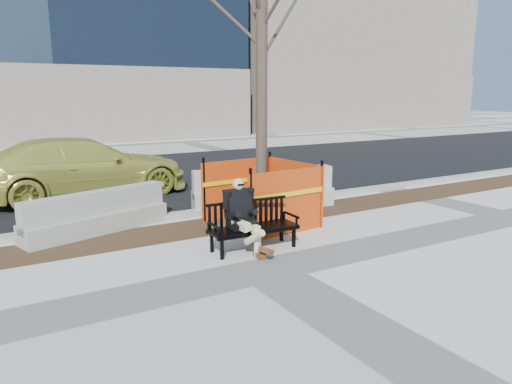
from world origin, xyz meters
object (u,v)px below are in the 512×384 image
tree_fence (261,224)px  jersey_barrier_right (263,208)px  bench (253,249)px  seated_man (241,251)px  jersey_barrier_left (98,232)px  sedan (85,197)px

tree_fence → jersey_barrier_right: size_ratio=2.06×
bench → seated_man: (-0.21, 0.05, 0.00)m
bench → tree_fence: size_ratio=0.23×
tree_fence → jersey_barrier_left: tree_fence is taller
seated_man → tree_fence: (1.14, 1.24, 0.00)m
jersey_barrier_left → jersey_barrier_right: 3.79m
seated_man → sedan: 5.96m
jersey_barrier_left → jersey_barrier_right: (3.79, 0.12, 0.00)m
seated_man → jersey_barrier_right: bearing=53.8°
jersey_barrier_left → seated_man: bearing=-68.8°
seated_man → bench: bearing=-11.2°
seated_man → sedan: (-1.43, 5.79, 0.00)m
bench → tree_fence: (0.93, 1.29, 0.00)m
seated_man → tree_fence: tree_fence is taller
sedan → jersey_barrier_left: (-0.43, -3.45, 0.00)m
bench → jersey_barrier_left: size_ratio=0.55×
tree_fence → sedan: tree_fence is taller
bench → seated_man: bearing=168.8°
bench → jersey_barrier_right: size_ratio=0.48×
seated_man → jersey_barrier_left: (-1.86, 2.33, 0.00)m
tree_fence → jersey_barrier_left: (-3.00, 1.09, 0.00)m
bench → tree_fence: bearing=56.3°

